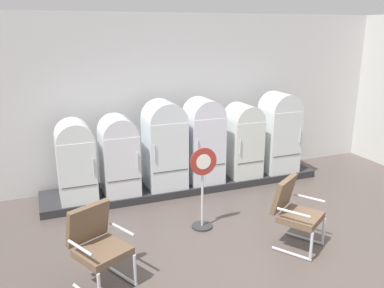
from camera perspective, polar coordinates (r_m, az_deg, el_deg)
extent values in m
cube|color=#534742|center=(5.41, 10.96, -17.71)|extent=(12.00, 10.00, 0.05)
cube|color=silver|center=(7.93, -2.59, 6.46)|extent=(11.76, 0.12, 3.26)
cube|color=#47443F|center=(7.81, -2.71, 15.73)|extent=(11.76, 0.07, 0.06)
cube|color=#2A2A2C|center=(7.78, -0.92, -5.69)|extent=(5.35, 0.95, 0.14)
cube|color=white|center=(7.07, -16.20, -3.44)|extent=(0.61, 0.68, 1.06)
cylinder|color=white|center=(6.92, -16.54, 0.72)|extent=(0.61, 0.67, 0.61)
cube|color=#383838|center=(6.82, -15.78, -5.88)|extent=(0.56, 0.01, 0.01)
cylinder|color=silver|center=(6.72, -13.90, -3.15)|extent=(0.02, 0.02, 0.28)
cube|color=white|center=(7.17, -10.35, -2.72)|extent=(0.61, 0.69, 1.08)
cylinder|color=white|center=(7.01, -10.58, 1.46)|extent=(0.61, 0.68, 0.61)
cube|color=#383838|center=(6.91, -9.69, -5.13)|extent=(0.56, 0.01, 0.01)
cylinder|color=silver|center=(6.84, -7.78, -2.38)|extent=(0.02, 0.02, 0.28)
cube|color=white|center=(7.33, -3.94, -1.37)|extent=(0.70, 0.68, 1.25)
cylinder|color=white|center=(7.16, -4.03, 3.41)|extent=(0.70, 0.67, 0.70)
cube|color=#383838|center=(7.09, -3.05, -3.89)|extent=(0.64, 0.01, 0.01)
cylinder|color=silver|center=(6.88, -5.35, -1.27)|extent=(0.02, 0.02, 0.28)
cube|color=white|center=(7.56, 1.67, -0.68)|extent=(0.64, 0.65, 1.27)
cylinder|color=white|center=(7.40, 1.71, 4.05)|extent=(0.64, 0.64, 0.64)
cube|color=#383838|center=(7.35, 2.66, -3.08)|extent=(0.59, 0.01, 0.01)
cylinder|color=silver|center=(7.12, 0.81, -0.46)|extent=(0.02, 0.02, 0.28)
cube|color=silver|center=(7.94, 7.26, -0.52)|extent=(0.60, 0.65, 1.13)
cylinder|color=silver|center=(7.80, 7.41, 3.46)|extent=(0.60, 0.64, 0.60)
cube|color=#383838|center=(7.73, 8.37, -2.62)|extent=(0.56, 0.01, 0.01)
cylinder|color=silver|center=(7.50, 6.91, -0.42)|extent=(0.02, 0.02, 0.28)
cube|color=silver|center=(8.33, 12.25, 0.53)|extent=(0.68, 0.64, 1.27)
cylinder|color=silver|center=(8.18, 12.52, 4.81)|extent=(0.68, 0.63, 0.68)
cube|color=#383838|center=(8.14, 13.40, -1.60)|extent=(0.62, 0.01, 0.01)
cylinder|color=silver|center=(8.18, 15.23, 1.15)|extent=(0.02, 0.02, 0.28)
cylinder|color=silver|center=(5.28, -9.97, -18.03)|extent=(0.28, 0.51, 0.04)
cylinder|color=silver|center=(5.00, -8.17, -17.36)|extent=(0.05, 0.05, 0.40)
cube|color=brown|center=(4.92, -12.61, -14.86)|extent=(0.71, 0.69, 0.09)
cube|color=brown|center=(4.98, -14.64, -10.85)|extent=(0.56, 0.39, 0.48)
cylinder|color=silver|center=(4.70, -15.71, -14.10)|extent=(0.23, 0.42, 0.04)
cylinder|color=silver|center=(4.98, -9.98, -11.88)|extent=(0.23, 0.42, 0.04)
cylinder|color=silver|center=(5.79, 14.03, -14.97)|extent=(0.34, 0.49, 0.04)
cylinder|color=silver|center=(5.62, 16.68, -13.85)|extent=(0.06, 0.06, 0.40)
cylinder|color=silver|center=(6.20, 15.80, -12.85)|extent=(0.34, 0.49, 0.04)
cylinder|color=silver|center=(6.05, 18.28, -11.74)|extent=(0.06, 0.06, 0.40)
cube|color=brown|center=(5.79, 15.27, -10.08)|extent=(0.73, 0.72, 0.09)
cube|color=brown|center=(5.75, 12.98, -6.95)|extent=(0.55, 0.44, 0.48)
cylinder|color=silver|center=(5.46, 14.34, -9.50)|extent=(0.28, 0.40, 0.04)
cylinder|color=silver|center=(5.96, 16.39, -7.41)|extent=(0.28, 0.40, 0.04)
cylinder|color=#2D2D30|center=(6.32, 1.45, -11.67)|extent=(0.32, 0.32, 0.03)
cylinder|color=silver|center=(6.09, 1.49, -7.15)|extent=(0.04, 0.04, 1.05)
cylinder|color=maroon|center=(5.87, 1.63, -2.53)|extent=(0.42, 0.02, 0.42)
cylinder|color=white|center=(5.86, 1.67, -2.57)|extent=(0.23, 0.00, 0.23)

